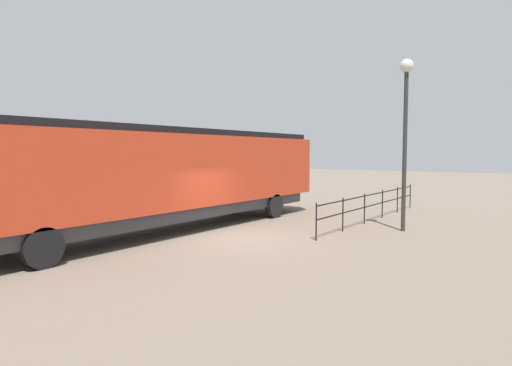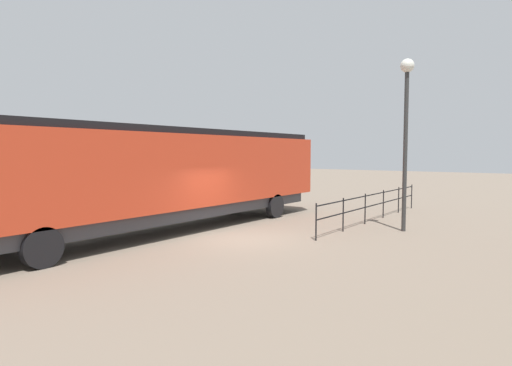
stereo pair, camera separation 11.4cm
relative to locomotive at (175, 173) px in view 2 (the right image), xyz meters
The scene contains 4 objects.
ground_plane 3.85m from the locomotive, ahead, with size 120.00×120.00×0.00m, color #756656.
locomotive is the anchor object (origin of this frame).
lamp_post 9.16m from the locomotive, 34.58° to the left, with size 0.52×0.52×6.55m.
platform_fence 8.83m from the locomotive, 51.37° to the left, with size 0.05×10.87×1.29m.
Camera 2 is at (9.39, -11.92, 3.02)m, focal length 30.53 mm.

